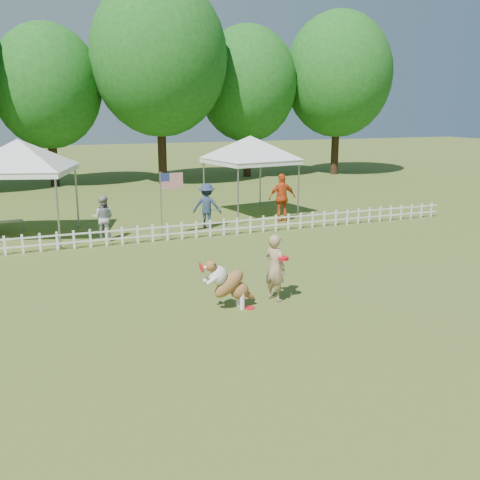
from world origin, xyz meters
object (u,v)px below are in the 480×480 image
Objects in this scene: dog at (230,284)px; flag_pole at (161,206)px; handler at (275,268)px; spectator_b at (207,206)px; frisbee_on_turf at (249,308)px; canopy_tent_right at (250,177)px; spectator_a at (103,218)px; spectator_c at (282,198)px; canopy_tent_left at (22,191)px.

dog is 7.09m from flag_pole.
spectator_b is (0.98, 7.94, 0.05)m from handler.
handler reaches higher than frisbee_on_turf.
canopy_tent_right is at bearing -41.17° from handler.
spectator_b reaches higher than dog.
frisbee_on_turf is 0.07× the size of canopy_tent_right.
handler is 1.20m from dog.
handler reaches higher than spectator_a.
spectator_c reaches higher than dog.
canopy_tent_left is 2.18× the size of spectator_a.
frisbee_on_turf is at bearing -46.68° from canopy_tent_left.
canopy_tent_right is at bearing 67.28° from frisbee_on_turf.
flag_pole reaches higher than handler.
frisbee_on_turf is at bearing 104.94° from spectator_b.
spectator_b is 0.88× the size of spectator_c.
spectator_c is (6.92, 0.61, 0.18)m from spectator_a.
spectator_a is at bearing 34.78° from spectator_b.
flag_pole is (4.29, -1.72, -0.51)m from canopy_tent_left.
spectator_c is at bearing -152.60° from spectator_a.
spectator_a is (-2.84, 7.40, -0.02)m from handler.
dog is at bearing -124.20° from canopy_tent_right.
spectator_c is (9.35, -0.59, -0.70)m from canopy_tent_left.
canopy_tent_left reaches higher than handler.
canopy_tent_left is 8.76m from canopy_tent_right.
spectator_c reaches higher than spectator_a.
dog is at bearing 101.98° from spectator_b.
flag_pole is at bearing -13.58° from handler.
canopy_tent_left is at bearing 9.83° from handler.
canopy_tent_right is (4.17, 9.96, 1.58)m from frisbee_on_turf.
spectator_c is (4.83, 8.30, 0.92)m from frisbee_on_turf.
dog is 0.37× the size of canopy_tent_right.
canopy_tent_left is (-5.27, 8.60, 0.86)m from handler.
spectator_a is at bearing 105.21° from frisbee_on_turf.
frisbee_on_turf is 10.10m from canopy_tent_left.
canopy_tent_left is 1.75× the size of spectator_c.
spectator_b is (1.95, 1.06, -0.30)m from flag_pole.
frisbee_on_turf is at bearing -121.94° from canopy_tent_right.
spectator_c reaches higher than handler.
canopy_tent_right is 1.92× the size of spectator_b.
flag_pole is at bearing -156.79° from canopy_tent_right.
dog is at bearing 124.73° from spectator_a.
dog is 9.75m from canopy_tent_left.
handler is at bearing 133.33° from spectator_a.
handler reaches higher than dog.
flag_pole is at bearing 91.86° from frisbee_on_turf.
canopy_tent_left is 4.65m from flag_pole.
frisbee_on_turf is 7.25m from flag_pole.
spectator_c reaches higher than frisbee_on_turf.
canopy_tent_right reaches higher than handler.
flag_pole is 1.97m from spectator_a.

